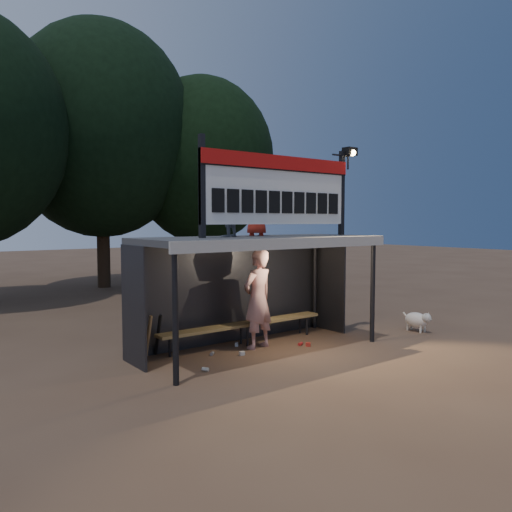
{
  "coord_description": "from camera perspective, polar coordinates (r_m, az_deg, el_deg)",
  "views": [
    {
      "loc": [
        -6.12,
        -7.93,
        2.63
      ],
      "look_at": [
        0.2,
        0.4,
        1.9
      ],
      "focal_mm": 35.0,
      "sensor_mm": 36.0,
      "label": 1
    }
  ],
  "objects": [
    {
      "name": "tree_mid",
      "position": [
        21.0,
        -17.3,
        13.51
      ],
      "size": [
        7.22,
        7.22,
        10.36
      ],
      "color": "#322216",
      "rests_on": "ground"
    },
    {
      "name": "child_b",
      "position": [
        10.63,
        0.05,
        5.3
      ],
      "size": [
        0.64,
        0.57,
        1.1
      ],
      "primitive_type": "imported",
      "rotation": [
        0.0,
        0.0,
        2.64
      ],
      "color": "#B4291B",
      "rests_on": "dugout_shelter"
    },
    {
      "name": "bench",
      "position": [
        10.69,
        -1.35,
        -7.87
      ],
      "size": [
        4.0,
        0.35,
        0.48
      ],
      "color": "olive",
      "rests_on": "ground"
    },
    {
      "name": "child_a",
      "position": [
        9.92,
        -3.45,
        5.12
      ],
      "size": [
        0.6,
        0.53,
        1.01
      ],
      "primitive_type": "imported",
      "rotation": [
        0.0,
        0.0,
        3.51
      ],
      "color": "gray",
      "rests_on": "dugout_shelter"
    },
    {
      "name": "bats",
      "position": [
        9.89,
        -12.19,
        -8.95
      ],
      "size": [
        0.48,
        0.33,
        0.84
      ],
      "color": "olive",
      "rests_on": "ground"
    },
    {
      "name": "dugout_shelter",
      "position": [
        10.25,
        -0.36,
        -0.4
      ],
      "size": [
        5.1,
        2.08,
        2.32
      ],
      "color": "#3A3A3C",
      "rests_on": "ground"
    },
    {
      "name": "ground",
      "position": [
        10.36,
        0.46,
        -10.71
      ],
      "size": [
        80.0,
        80.0,
        0.0
      ],
      "primitive_type": "plane",
      "color": "#4E3727",
      "rests_on": "ground"
    },
    {
      "name": "scoreboard_assembly",
      "position": [
        10.39,
        2.96,
        7.82
      ],
      "size": [
        4.1,
        0.27,
        1.99
      ],
      "color": "black",
      "rests_on": "dugout_shelter"
    },
    {
      "name": "tree_right",
      "position": [
        21.68,
        -6.14,
        10.75
      ],
      "size": [
        6.08,
        6.08,
        8.72
      ],
      "color": "black",
      "rests_on": "ground"
    },
    {
      "name": "player",
      "position": [
        10.34,
        0.21,
        -4.92
      ],
      "size": [
        0.82,
        0.62,
        2.06
      ],
      "primitive_type": "imported",
      "rotation": [
        0.0,
        0.0,
        3.32
      ],
      "color": "silver",
      "rests_on": "ground"
    },
    {
      "name": "dog",
      "position": [
        12.61,
        17.98,
        -6.95
      ],
      "size": [
        0.36,
        0.81,
        0.49
      ],
      "color": "#F1E3D1",
      "rests_on": "ground"
    },
    {
      "name": "litter",
      "position": [
        10.17,
        -0.34,
        -10.78
      ],
      "size": [
        2.75,
        1.24,
        0.08
      ],
      "color": "#B42A1E",
      "rests_on": "ground"
    }
  ]
}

